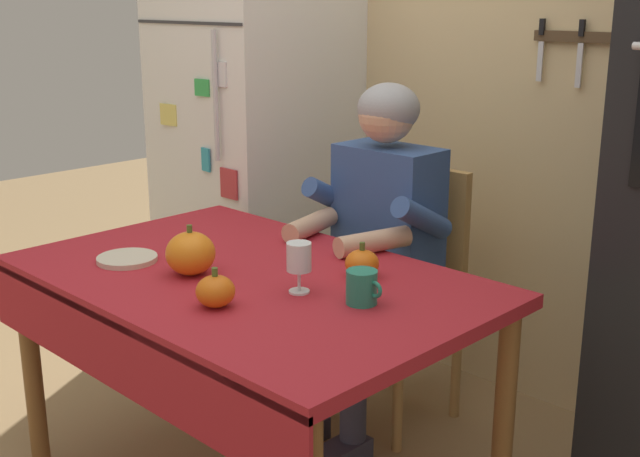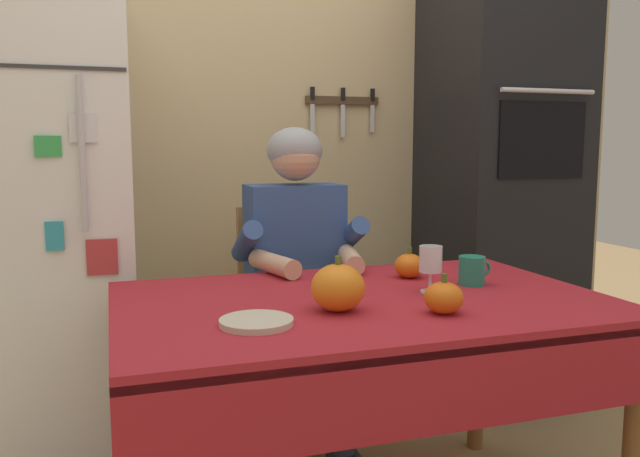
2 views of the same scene
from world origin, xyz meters
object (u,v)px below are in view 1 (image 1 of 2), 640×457
dining_table (244,303)px  serving_tray (127,259)px  refrigerator (256,143)px  wine_glass (299,259)px  pumpkin_small (362,263)px  pumpkin_large (191,253)px  pumpkin_medium (215,291)px  chair_behind_person (407,283)px  coffee_mug (362,287)px  seated_person (375,234)px

dining_table → serving_tray: bearing=-155.4°
refrigerator → dining_table: 1.32m
wine_glass → pumpkin_small: 0.23m
wine_glass → serving_tray: bearing=-162.6°
refrigerator → serving_tray: refrigerator is taller
pumpkin_large → pumpkin_medium: 0.28m
pumpkin_small → dining_table: bearing=-137.3°
chair_behind_person → coffee_mug: bearing=-60.1°
dining_table → pumpkin_small: bearing=42.7°
pumpkin_large → pumpkin_medium: (0.25, -0.11, -0.02)m
serving_tray → seated_person: bearing=66.3°
coffee_mug → pumpkin_small: (-0.14, 0.16, -0.00)m
pumpkin_large → dining_table: bearing=39.2°
seated_person → dining_table: bearing=-88.2°
seated_person → pumpkin_small: size_ratio=12.04×
refrigerator → coffee_mug: 1.57m
pumpkin_large → serving_tray: pumpkin_large is taller
refrigerator → serving_tray: (0.60, -1.05, -0.15)m
chair_behind_person → pumpkin_medium: (0.15, -1.00, 0.27)m
refrigerator → pumpkin_large: 1.29m
seated_person → coffee_mug: size_ratio=11.25×
pumpkin_large → serving_tray: 0.25m
pumpkin_large → serving_tray: (-0.24, -0.07, -0.06)m
dining_table → pumpkin_large: pumpkin_large is taller
coffee_mug → serving_tray: size_ratio=0.60×
chair_behind_person → dining_table: bearing=-88.6°
serving_tray → wine_glass: bearing=17.4°
chair_behind_person → pumpkin_large: size_ratio=6.26×
chair_behind_person → pumpkin_small: bearing=-64.2°
dining_table → coffee_mug: (0.39, 0.07, 0.13)m
seated_person → pumpkin_medium: seated_person is taller
refrigerator → pumpkin_large: size_ratio=12.12×
refrigerator → wine_glass: bearing=-36.6°
refrigerator → wine_glass: (1.17, -0.87, -0.06)m
dining_table → wine_glass: size_ratio=9.89×
coffee_mug → pumpkin_small: 0.21m
refrigerator → coffee_mug: refrigerator is taller
serving_tray → refrigerator: bearing=119.7°
seated_person → wine_glass: bearing=-68.2°
seated_person → coffee_mug: (0.41, -0.53, 0.05)m
chair_behind_person → pumpkin_medium: size_ratio=8.75×
wine_glass → pumpkin_medium: bearing=-109.5°
chair_behind_person → wine_glass: (0.23, -0.78, 0.33)m
refrigerator → dining_table: size_ratio=1.29×
seated_person → wine_glass: size_ratio=8.79×
chair_behind_person → pumpkin_medium: bearing=-81.2°
dining_table → serving_tray: serving_tray is taller
dining_table → pumpkin_small: 0.37m
refrigerator → chair_behind_person: size_ratio=1.94×
pumpkin_small → serving_tray: (-0.61, -0.39, -0.03)m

